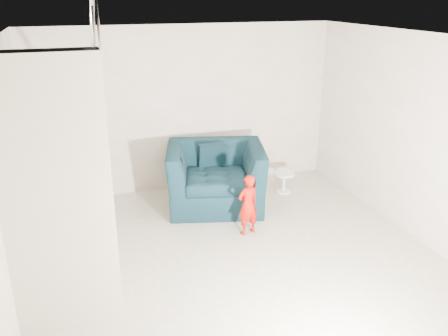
# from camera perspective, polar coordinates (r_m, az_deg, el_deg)

# --- Properties ---
(floor) EXTENTS (5.50, 5.50, 0.00)m
(floor) POSITION_cam_1_polar(r_m,az_deg,el_deg) (5.93, 2.29, -11.78)
(floor) COLOR gray
(floor) RESTS_ON ground
(ceiling) EXTENTS (5.50, 5.50, 0.00)m
(ceiling) POSITION_cam_1_polar(r_m,az_deg,el_deg) (5.04, 2.74, 15.18)
(ceiling) COLOR silver
(ceiling) RESTS_ON back_wall
(back_wall) EXTENTS (5.00, 0.00, 5.00)m
(back_wall) POSITION_cam_1_polar(r_m,az_deg,el_deg) (7.86, -4.61, 7.06)
(back_wall) COLOR #A79888
(back_wall) RESTS_ON floor
(front_wall) EXTENTS (5.00, 0.00, 5.00)m
(front_wall) POSITION_cam_1_polar(r_m,az_deg,el_deg) (3.20, 20.74, -15.56)
(front_wall) COLOR #A79888
(front_wall) RESTS_ON floor
(left_wall) EXTENTS (0.00, 5.50, 5.50)m
(left_wall) POSITION_cam_1_polar(r_m,az_deg,el_deg) (5.08, -25.00, -2.46)
(left_wall) COLOR #A79888
(left_wall) RESTS_ON floor
(right_wall) EXTENTS (0.00, 5.50, 5.50)m
(right_wall) POSITION_cam_1_polar(r_m,az_deg,el_deg) (6.60, 23.28, 2.84)
(right_wall) COLOR #A79888
(right_wall) RESTS_ON floor
(armchair) EXTENTS (1.75, 1.61, 0.95)m
(armchair) POSITION_cam_1_polar(r_m,az_deg,el_deg) (7.34, -1.02, -1.01)
(armchair) COLOR black
(armchair) RESTS_ON floor
(toddler) EXTENTS (0.36, 0.28, 0.87)m
(toddler) POSITION_cam_1_polar(r_m,az_deg,el_deg) (6.49, 2.90, -4.44)
(toddler) COLOR #A70F05
(toddler) RESTS_ON floor
(side_table) EXTENTS (0.35, 0.35, 0.35)m
(side_table) POSITION_cam_1_polar(r_m,az_deg,el_deg) (7.95, 7.23, -1.32)
(side_table) COLOR silver
(side_table) RESTS_ON floor
(staircase) EXTENTS (1.02, 3.03, 3.62)m
(staircase) POSITION_cam_1_polar(r_m,az_deg,el_deg) (5.69, -18.89, -3.61)
(staircase) COLOR #ADA089
(staircase) RESTS_ON floor
(cushion) EXTENTS (0.41, 0.19, 0.40)m
(cushion) POSITION_cam_1_polar(r_m,az_deg,el_deg) (7.53, -1.57, 1.55)
(cushion) COLOR black
(cushion) RESTS_ON armchair
(throw) EXTENTS (0.05, 0.55, 0.62)m
(throw) POSITION_cam_1_polar(r_m,az_deg,el_deg) (7.13, -5.63, -0.71)
(throw) COLOR black
(throw) RESTS_ON armchair
(phone) EXTENTS (0.02, 0.05, 0.10)m
(phone) POSITION_cam_1_polar(r_m,az_deg,el_deg) (6.35, 3.69, -1.88)
(phone) COLOR black
(phone) RESTS_ON toddler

